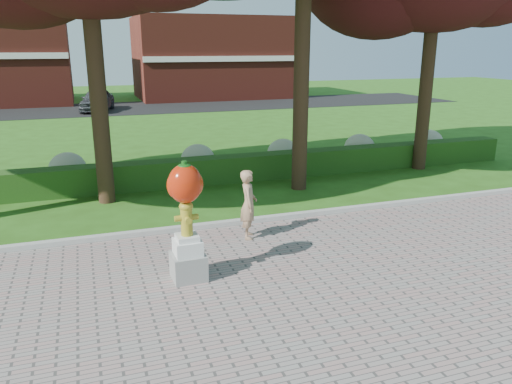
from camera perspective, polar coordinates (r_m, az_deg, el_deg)
ground at (r=9.01m, az=-1.49°, el=-10.67°), size 100.00×100.00×0.00m
curb at (r=11.64m, az=-5.98°, el=-3.95°), size 40.00×0.18×0.15m
lawn_hedge at (r=15.31m, az=-9.47°, el=2.13°), size 24.00×0.70×0.80m
hydrangea_row at (r=16.33m, az=-8.13°, el=3.62°), size 20.10×1.10×0.99m
street at (r=35.98m, az=-15.31°, el=9.21°), size 50.00×8.00×0.02m
building_right at (r=42.95m, az=-5.23°, el=15.04°), size 12.00×8.00×6.40m
hydrant_sculpture at (r=8.83m, az=-7.95°, el=-2.97°), size 0.64×0.60×2.18m
woman at (r=10.80m, az=-0.86°, el=-1.40°), size 0.51×0.64×1.53m
parked_car at (r=34.74m, az=-17.71°, el=9.99°), size 2.64×4.44×1.42m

